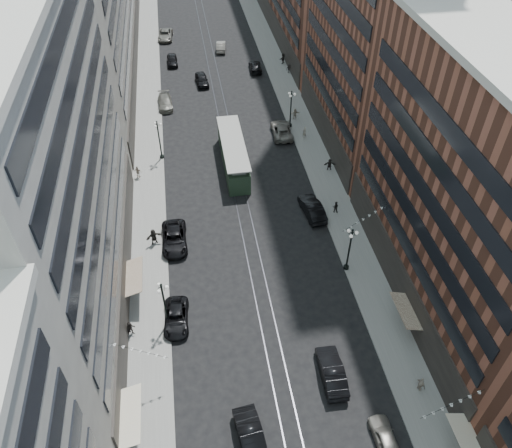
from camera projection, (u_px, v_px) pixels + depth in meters
ground at (227, 132)px, 70.99m from camera, size 220.00×220.00×0.00m
sidewalk_west at (148, 103)px, 76.92m from camera, size 4.00×180.00×0.15m
sidewalk_east at (288, 92)px, 79.48m from camera, size 4.00×180.00×0.15m
rail_west at (215, 99)px, 78.16m from camera, size 0.12×180.00×0.02m
rail_east at (224, 98)px, 78.32m from camera, size 0.12×180.00×0.02m
building_west_mid at (48, 181)px, 39.92m from camera, size 8.00×36.00×28.00m
building_east_mid at (467, 196)px, 41.61m from camera, size 8.00×30.00×24.00m
lamppost_sw_far at (164, 303)px, 44.59m from camera, size 1.03×1.14×5.52m
lamppost_sw_mid at (159, 139)px, 64.19m from camera, size 1.03×1.14×5.52m
lamppost_se_far at (350, 248)px, 49.64m from camera, size 1.03×1.14×5.52m
lamppost_se_mid at (291, 108)px, 69.96m from camera, size 1.03×1.14×5.52m
streetcar at (233, 155)px, 64.02m from camera, size 2.86×12.94×3.58m
car_2 at (176, 318)px, 46.37m from camera, size 2.52×4.97×1.35m
car_4 at (385, 439)px, 38.02m from camera, size 1.67×4.07×1.38m
car_5 at (252, 439)px, 37.82m from camera, size 2.45×5.40×1.72m
pedestrian_2 at (131, 329)px, 45.05m from camera, size 0.94×0.69×1.74m
pedestrian_4 at (421, 384)px, 41.07m from camera, size 0.70×1.02×1.59m
car_7 at (174, 238)px, 53.94m from camera, size 2.70×5.77×1.60m
car_8 at (165, 102)px, 75.81m from camera, size 2.32×5.28×1.51m
car_9 at (172, 60)px, 86.59m from camera, size 1.85×4.45×1.51m
car_10 at (312, 208)px, 57.49m from camera, size 2.45×5.45×1.74m
car_11 at (282, 130)px, 69.97m from camera, size 2.92×5.84×1.59m
car_12 at (255, 67)px, 84.89m from camera, size 2.26×4.97×1.41m
car_13 at (202, 80)px, 81.14m from camera, size 2.20×4.79×1.59m
car_14 at (221, 46)px, 90.86m from camera, size 2.13×4.73×1.51m
pedestrian_5 at (154, 237)px, 53.72m from camera, size 1.83×1.07×1.90m
pedestrian_6 at (138, 172)px, 62.45m from camera, size 1.08×0.81×1.67m
pedestrian_7 at (335, 207)px, 57.62m from camera, size 0.82×0.62×1.50m
pedestrian_8 at (304, 132)px, 69.17m from camera, size 0.74×0.67×1.70m
pedestrian_9 at (289, 69)px, 83.83m from camera, size 1.05×0.55×1.55m
car_extra_0 at (332, 372)px, 42.04m from camera, size 1.95×5.21×1.70m
car_extra_1 at (165, 35)px, 94.64m from camera, size 3.03×5.76×1.54m
pedestrian_extra_0 at (330, 164)px, 63.68m from camera, size 1.53×0.63×1.60m
pedestrian_extra_1 at (295, 114)px, 72.91m from camera, size 1.52×0.48×1.63m
pedestrian_extra_2 at (283, 58)px, 86.45m from camera, size 1.46×1.58×1.80m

